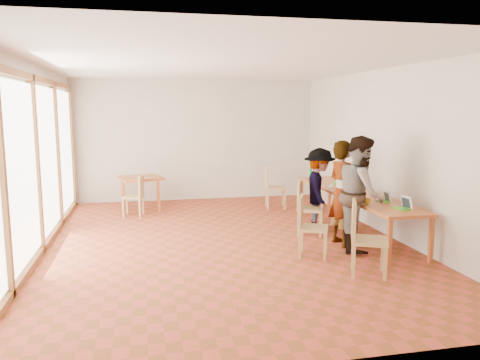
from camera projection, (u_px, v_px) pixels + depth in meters
name	position (u px, v px, depth m)	size (l,w,h in m)	color
ground	(224.00, 242.00, 8.07)	(8.00, 8.00, 0.00)	#A73D28
wall_back	(196.00, 140.00, 11.71)	(6.00, 0.10, 3.00)	beige
wall_front	(303.00, 202.00, 3.97)	(6.00, 0.10, 3.00)	beige
wall_right	(387.00, 152.00, 8.45)	(0.10, 8.00, 3.00)	beige
window_wall	(35.00, 160.00, 7.24)	(0.10, 8.00, 3.00)	white
ceiling	(223.00, 63.00, 7.61)	(6.00, 8.00, 0.04)	white
communal_table	(353.00, 194.00, 8.70)	(0.80, 4.00, 0.75)	#B15B27
side_table	(141.00, 180.00, 10.61)	(0.90, 0.90, 0.75)	#B15B27
chair_near	(361.00, 230.00, 6.42)	(0.63, 0.63, 0.55)	tan
chair_mid	(307.00, 220.00, 7.24)	(0.58, 0.58, 0.51)	tan
chair_far	(305.00, 202.00, 8.53)	(0.61, 0.61, 0.52)	tan
chair_empty	(271.00, 182.00, 10.78)	(0.54, 0.54, 0.53)	tan
chair_spare	(137.00, 191.00, 9.98)	(0.48, 0.48, 0.47)	tan
person_near	(343.00, 193.00, 7.82)	(0.64, 0.42, 1.77)	gray
person_mid	(360.00, 193.00, 7.54)	(0.90, 0.71, 1.86)	gray
person_far	(319.00, 190.00, 8.76)	(1.01, 0.58, 1.56)	gray
laptop_near	(404.00, 206.00, 7.19)	(0.24, 0.27, 0.20)	green
laptop_mid	(385.00, 199.00, 7.76)	(0.19, 0.22, 0.18)	green
laptop_far	(340.00, 181.00, 9.66)	(0.30, 0.32, 0.22)	green
yellow_mug	(367.00, 201.00, 7.57)	(0.12, 0.12, 0.09)	gold
green_bottle	(310.00, 174.00, 10.02)	(0.07, 0.07, 0.28)	#188124
clear_glass	(350.00, 184.00, 9.29)	(0.07, 0.07, 0.09)	silver
condiment_cup	(331.00, 186.00, 9.19)	(0.08, 0.08, 0.06)	white
pink_phone	(340.00, 181.00, 9.91)	(0.05, 0.10, 0.01)	#D1318C
black_pouch	(354.00, 191.00, 8.49)	(0.16, 0.26, 0.09)	black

